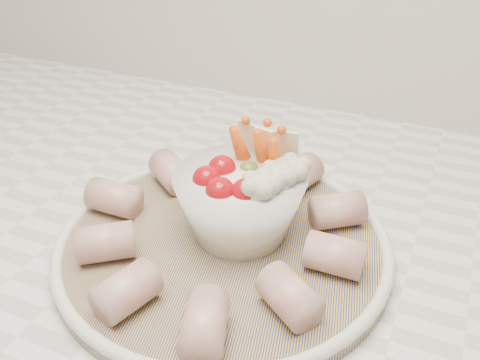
% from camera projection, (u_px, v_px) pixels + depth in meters
% --- Properties ---
extents(serving_platter, '(0.39, 0.39, 0.02)m').
position_uv_depth(serving_platter, '(223.00, 244.00, 0.53)').
color(serving_platter, navy).
rests_on(serving_platter, kitchen_counter).
extents(veggie_bowl, '(0.13, 0.13, 0.11)m').
position_uv_depth(veggie_bowl, '(242.00, 199.00, 0.52)').
color(veggie_bowl, white).
rests_on(veggie_bowl, serving_platter).
extents(cured_meat_rolls, '(0.29, 0.30, 0.04)m').
position_uv_depth(cured_meat_rolls, '(222.00, 226.00, 0.52)').
color(cured_meat_rolls, '#AE544F').
rests_on(cured_meat_rolls, serving_platter).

